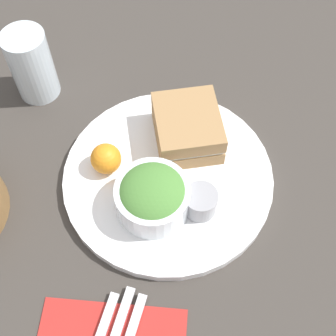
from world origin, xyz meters
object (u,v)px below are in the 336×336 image
object	(u,v)px
salad_bowl	(153,196)
drink_glass	(32,65)
plate	(168,178)
dressing_cup	(200,202)
sandwich	(187,128)

from	to	relation	value
salad_bowl	drink_glass	bearing A→B (deg)	45.78
plate	dressing_cup	distance (m)	0.08
dressing_cup	drink_glass	world-z (taller)	drink_glass
plate	dressing_cup	bearing A→B (deg)	-135.41
dressing_cup	plate	bearing A→B (deg)	44.59
salad_bowl	dressing_cup	world-z (taller)	salad_bowl
dressing_cup	drink_glass	size ratio (longest dim) A/B	0.39
drink_glass	sandwich	bearing A→B (deg)	-109.39
sandwich	salad_bowl	world-z (taller)	salad_bowl
salad_bowl	dressing_cup	bearing A→B (deg)	-87.75
drink_glass	plate	bearing A→B (deg)	-124.04
plate	sandwich	bearing A→B (deg)	-19.39
plate	sandwich	size ratio (longest dim) A/B	2.46
sandwich	salad_bowl	distance (m)	0.13
salad_bowl	dressing_cup	distance (m)	0.07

